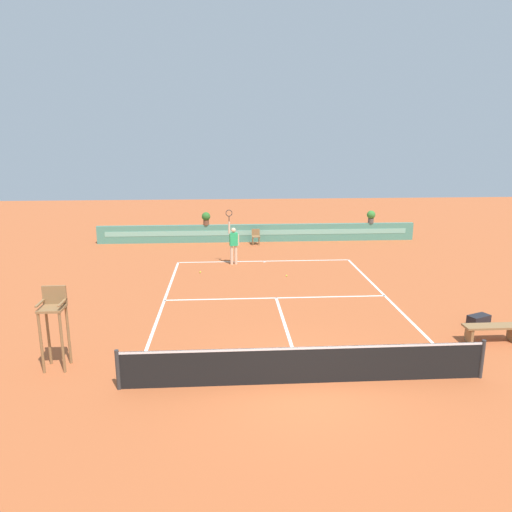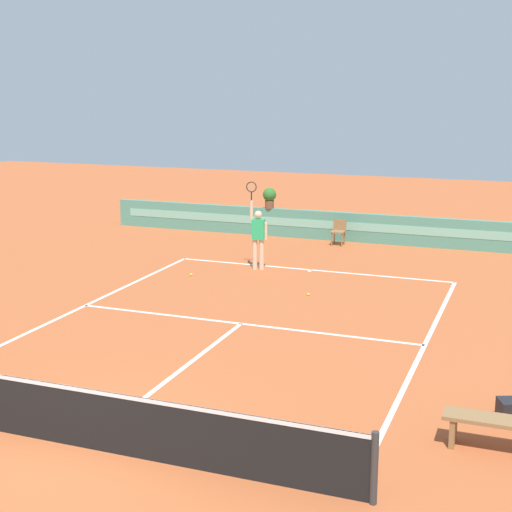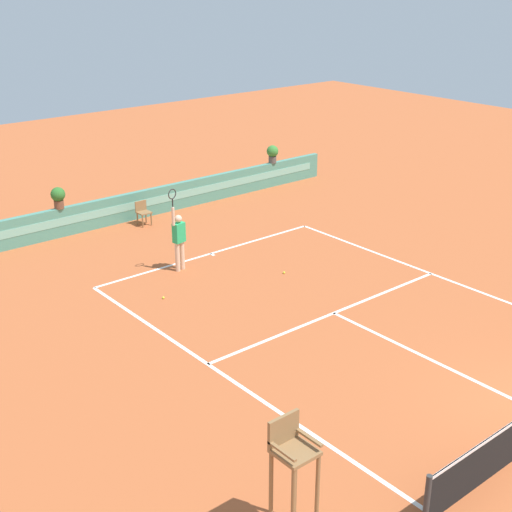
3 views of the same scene
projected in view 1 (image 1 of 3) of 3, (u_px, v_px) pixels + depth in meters
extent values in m
plane|color=#B2562D|center=(277.00, 302.00, 17.52)|extent=(60.00, 60.00, 0.00)
cube|color=white|center=(264.00, 261.00, 23.23)|extent=(8.22, 0.10, 0.01)
cube|color=white|center=(276.00, 298.00, 17.91)|extent=(8.22, 0.10, 0.01)
cube|color=white|center=(287.00, 332.00, 14.81)|extent=(0.10, 6.40, 0.01)
cube|color=white|center=(163.00, 304.00, 17.21)|extent=(0.10, 11.89, 0.01)
cube|color=white|center=(389.00, 300.00, 17.72)|extent=(0.10, 11.89, 0.01)
cube|color=white|center=(264.00, 262.00, 23.13)|extent=(0.10, 0.20, 0.01)
cylinder|color=#333333|center=(118.00, 370.00, 11.31)|extent=(0.10, 0.10, 1.00)
cylinder|color=#333333|center=(482.00, 359.00, 11.86)|extent=(0.10, 0.10, 1.00)
cube|color=black|center=(304.00, 365.00, 11.59)|extent=(8.82, 0.02, 0.95)
cube|color=white|center=(305.00, 348.00, 11.49)|extent=(8.82, 0.03, 0.06)
cube|color=#4C8E7A|center=(258.00, 233.00, 27.47)|extent=(18.00, 0.20, 1.00)
cube|color=#7ABCA8|center=(258.00, 232.00, 27.36)|extent=(17.10, 0.01, 0.28)
cylinder|color=olive|center=(41.00, 344.00, 12.03)|extent=(0.07, 0.07, 1.60)
cylinder|color=olive|center=(62.00, 343.00, 12.06)|extent=(0.07, 0.07, 1.60)
cylinder|color=olive|center=(48.00, 335.00, 12.52)|extent=(0.07, 0.07, 1.60)
cylinder|color=olive|center=(69.00, 335.00, 12.55)|extent=(0.07, 0.07, 1.60)
cube|color=olive|center=(52.00, 308.00, 12.09)|extent=(0.60, 0.60, 0.06)
cube|color=olive|center=(54.00, 295.00, 12.29)|extent=(0.60, 0.06, 0.48)
cube|color=olive|center=(40.00, 303.00, 12.04)|extent=(0.06, 0.60, 0.04)
cube|color=olive|center=(62.00, 302.00, 12.07)|extent=(0.06, 0.60, 0.04)
cylinder|color=olive|center=(253.00, 241.00, 26.57)|extent=(0.05, 0.05, 0.45)
cylinder|color=olive|center=(259.00, 241.00, 26.59)|extent=(0.05, 0.05, 0.45)
cylinder|color=olive|center=(253.00, 240.00, 26.91)|extent=(0.05, 0.05, 0.45)
cylinder|color=olive|center=(259.00, 240.00, 26.93)|extent=(0.05, 0.05, 0.45)
cube|color=olive|center=(256.00, 236.00, 26.69)|extent=(0.44, 0.44, 0.04)
cube|color=olive|center=(256.00, 232.00, 26.84)|extent=(0.44, 0.04, 0.36)
cube|color=olive|center=(469.00, 335.00, 13.99)|extent=(0.08, 0.40, 0.45)
cube|color=olive|center=(512.00, 334.00, 14.07)|extent=(0.08, 0.40, 0.45)
cube|color=olive|center=(491.00, 326.00, 13.97)|extent=(1.60, 0.44, 0.06)
cube|color=black|center=(479.00, 321.00, 15.22)|extent=(0.78, 0.60, 0.36)
cylinder|color=beige|center=(236.00, 255.00, 22.59)|extent=(0.14, 0.14, 0.90)
cylinder|color=beige|center=(232.00, 255.00, 22.54)|extent=(0.14, 0.14, 0.90)
cube|color=#28B266|center=(234.00, 239.00, 22.39)|extent=(0.39, 0.28, 0.60)
sphere|color=beige|center=(233.00, 230.00, 22.28)|extent=(0.22, 0.22, 0.22)
cylinder|color=beige|center=(229.00, 228.00, 22.21)|extent=(0.09, 0.09, 0.55)
cylinder|color=black|center=(229.00, 219.00, 22.11)|extent=(0.04, 0.04, 0.24)
torus|color=#262626|center=(229.00, 213.00, 22.04)|extent=(0.31, 0.09, 0.31)
cylinder|color=beige|center=(238.00, 240.00, 22.45)|extent=(0.09, 0.09, 0.50)
sphere|color=#CCE033|center=(287.00, 276.00, 20.66)|extent=(0.07, 0.07, 0.07)
sphere|color=#CCE033|center=(200.00, 272.00, 21.22)|extent=(0.07, 0.07, 0.07)
cylinder|color=brown|center=(206.00, 222.00, 27.13)|extent=(0.32, 0.32, 0.28)
sphere|color=#2D6B28|center=(206.00, 216.00, 27.05)|extent=(0.48, 0.48, 0.48)
cylinder|color=#514C47|center=(371.00, 221.00, 27.72)|extent=(0.32, 0.32, 0.28)
sphere|color=#387F33|center=(371.00, 215.00, 27.64)|extent=(0.48, 0.48, 0.48)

